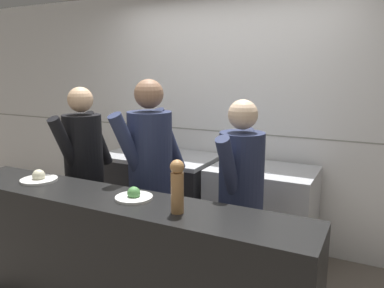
% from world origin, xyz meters
% --- Properties ---
extents(wall_back_tiled, '(8.00, 0.06, 2.60)m').
position_xyz_m(wall_back_tiled, '(0.00, 1.48, 1.30)').
color(wall_back_tiled, white).
rests_on(wall_back_tiled, ground_plane).
extents(oven_range, '(1.16, 0.71, 0.92)m').
position_xyz_m(oven_range, '(-0.60, 1.08, 0.46)').
color(oven_range, '#232326').
rests_on(oven_range, ground_plane).
extents(prep_counter, '(0.94, 0.65, 0.91)m').
position_xyz_m(prep_counter, '(0.50, 1.08, 0.45)').
color(prep_counter, '#B7BABF').
rests_on(prep_counter, ground_plane).
extents(pass_counter, '(2.65, 0.45, 0.97)m').
position_xyz_m(pass_counter, '(-0.10, -0.31, 0.48)').
color(pass_counter, black).
rests_on(pass_counter, ground_plane).
extents(stock_pot, '(0.25, 0.25, 0.20)m').
position_xyz_m(stock_pot, '(-0.56, 1.06, 1.02)').
color(stock_pot, '#2D2D33').
rests_on(stock_pot, oven_range).
extents(chefs_knife, '(0.34, 0.05, 0.02)m').
position_xyz_m(chefs_knife, '(0.42, 0.95, 0.91)').
color(chefs_knife, '#B7BABF').
rests_on(chefs_knife, prep_counter).
extents(plated_dish_main, '(0.27, 0.27, 0.09)m').
position_xyz_m(plated_dish_main, '(-0.82, -0.27, 0.99)').
color(plated_dish_main, white).
rests_on(plated_dish_main, pass_counter).
extents(plated_dish_appetiser, '(0.24, 0.24, 0.08)m').
position_xyz_m(plated_dish_appetiser, '(0.05, -0.27, 0.99)').
color(plated_dish_appetiser, white).
rests_on(plated_dish_appetiser, pass_counter).
extents(pepper_mill, '(0.08, 0.08, 0.32)m').
position_xyz_m(pepper_mill, '(0.41, -0.34, 1.13)').
color(pepper_mill, '#AD7A47').
rests_on(pepper_mill, pass_counter).
extents(chef_head_cook, '(0.34, 0.71, 1.64)m').
position_xyz_m(chef_head_cook, '(-0.89, 0.29, 0.91)').
color(chef_head_cook, black).
rests_on(chef_head_cook, ground_plane).
extents(chef_sous, '(0.43, 0.74, 1.72)m').
position_xyz_m(chef_sous, '(-0.18, 0.28, 0.95)').
color(chef_sous, black).
rests_on(chef_sous, ground_plane).
extents(chef_line, '(0.35, 0.69, 1.58)m').
position_xyz_m(chef_line, '(0.56, 0.32, 0.88)').
color(chef_line, black).
rests_on(chef_line, ground_plane).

